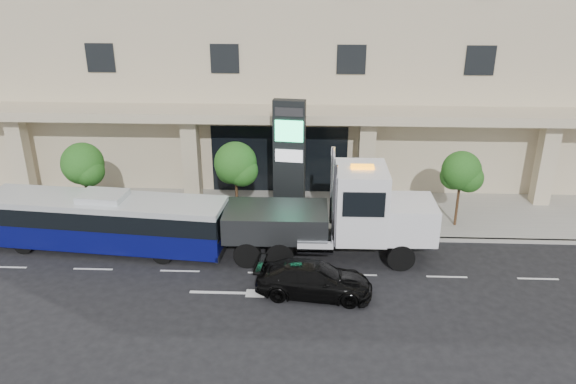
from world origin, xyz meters
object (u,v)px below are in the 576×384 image
object	(u,v)px
city_bus	(106,221)
tow_truck	(339,216)
signage_pylon	(289,161)
black_sedan	(314,279)

from	to	relation	value
city_bus	tow_truck	world-z (taller)	tow_truck
tow_truck	signage_pylon	distance (m)	4.62
city_bus	black_sedan	distance (m)	10.64
black_sedan	city_bus	bearing A→B (deg)	75.89
tow_truck	signage_pylon	xyz separation A→B (m)	(-2.44, 3.67, 1.39)
city_bus	tow_truck	bearing A→B (deg)	4.35
black_sedan	signage_pylon	size ratio (longest dim) A/B	0.75
tow_truck	signage_pylon	size ratio (longest dim) A/B	1.69
black_sedan	signage_pylon	world-z (taller)	signage_pylon
tow_truck	signage_pylon	bearing A→B (deg)	123.29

